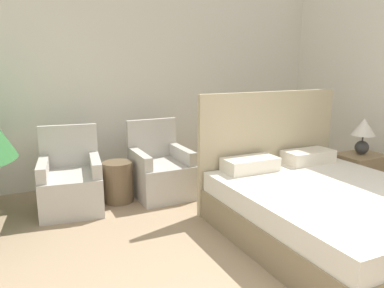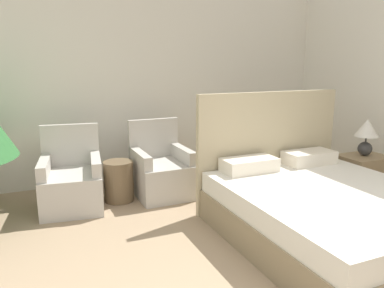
% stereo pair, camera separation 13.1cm
% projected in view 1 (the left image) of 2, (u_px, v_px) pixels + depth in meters
% --- Properties ---
extents(wall_back, '(10.00, 0.06, 2.90)m').
position_uv_depth(wall_back, '(128.00, 73.00, 4.94)').
color(wall_back, silver).
rests_on(wall_back, ground_plane).
extents(bed, '(1.73, 2.03, 1.28)m').
position_uv_depth(bed, '(328.00, 208.00, 3.42)').
color(bed, '#8C7A5B').
rests_on(bed, ground_plane).
extents(armchair_near_window_left, '(0.72, 0.78, 0.89)m').
position_uv_depth(armchair_near_window_left, '(71.00, 186.00, 4.08)').
color(armchair_near_window_left, '#B7B2A8').
rests_on(armchair_near_window_left, ground_plane).
extents(armchair_near_window_right, '(0.64, 0.71, 0.89)m').
position_uv_depth(armchair_near_window_right, '(161.00, 174.00, 4.51)').
color(armchair_near_window_right, '#B7B2A8').
rests_on(armchair_near_window_right, ground_plane).
extents(nightstand, '(0.54, 0.42, 0.51)m').
position_uv_depth(nightstand, '(360.00, 175.00, 4.50)').
color(nightstand, '#937A56').
rests_on(nightstand, ground_plane).
extents(table_lamp, '(0.27, 0.27, 0.43)m').
position_uv_depth(table_lamp, '(363.00, 131.00, 4.41)').
color(table_lamp, '#333333').
rests_on(table_lamp, nightstand).
extents(side_table, '(0.34, 0.34, 0.47)m').
position_uv_depth(side_table, '(118.00, 182.00, 4.31)').
color(side_table, brown).
rests_on(side_table, ground_plane).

